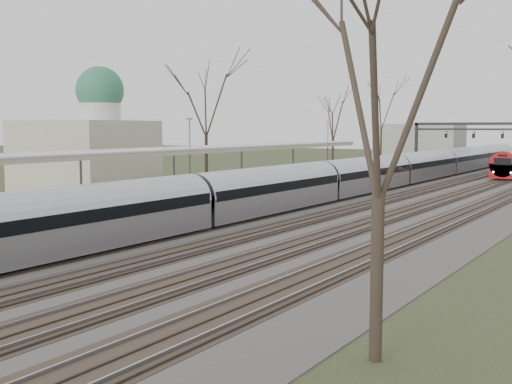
% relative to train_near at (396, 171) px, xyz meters
% --- Properties ---
extents(track_bed, '(24.00, 160.00, 0.22)m').
position_rel_train_near_xyz_m(track_bed, '(2.76, -2.56, -1.42)').
color(track_bed, '#474442').
rests_on(track_bed, ground).
extents(platform, '(3.50, 69.00, 1.00)m').
position_rel_train_near_xyz_m(platform, '(-6.55, -20.06, -0.98)').
color(platform, '#9E9B93').
rests_on(platform, ground).
extents(canopy, '(4.10, 50.00, 3.11)m').
position_rel_train_near_xyz_m(canopy, '(-6.55, -24.58, 2.45)').
color(canopy, slate).
rests_on(canopy, platform).
extents(dome_building, '(10.00, 8.00, 10.30)m').
position_rel_train_near_xyz_m(dome_building, '(-19.21, -19.56, 2.24)').
color(dome_building, beige).
rests_on(dome_building, ground).
extents(signal_gantry, '(21.00, 0.59, 6.08)m').
position_rel_train_near_xyz_m(signal_gantry, '(2.79, 27.42, 3.43)').
color(signal_gantry, black).
rests_on(signal_gantry, ground).
extents(tree_west_far, '(5.50, 5.50, 11.33)m').
position_rel_train_near_xyz_m(tree_west_far, '(-14.50, -9.56, 6.54)').
color(tree_west_far, '#2D231C').
rests_on(tree_west_far, ground).
extents(tree_east_near, '(4.50, 4.50, 9.27)m').
position_rel_train_near_xyz_m(tree_east_near, '(15.50, -42.56, 5.08)').
color(tree_east_near, '#2D231C').
rests_on(tree_east_near, ground).
extents(train_near, '(2.62, 90.21, 3.05)m').
position_rel_train_near_xyz_m(train_near, '(0.00, 0.00, 0.00)').
color(train_near, '#9799A1').
rests_on(train_near, ground).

